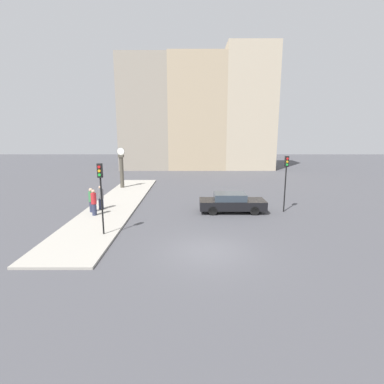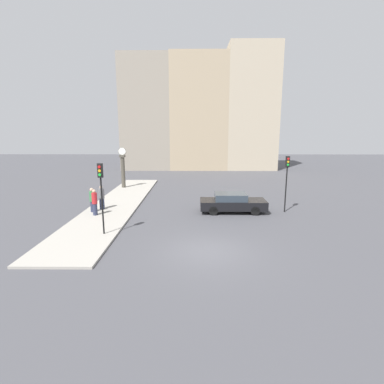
{
  "view_description": "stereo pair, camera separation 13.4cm",
  "coord_description": "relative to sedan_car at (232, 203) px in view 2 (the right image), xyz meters",
  "views": [
    {
      "loc": [
        -0.77,
        -13.67,
        5.77
      ],
      "look_at": [
        -0.8,
        6.29,
        1.65
      ],
      "focal_mm": 28.0,
      "sensor_mm": 36.0,
      "label": 1
    },
    {
      "loc": [
        -0.63,
        -13.67,
        5.77
      ],
      "look_at": [
        -0.8,
        6.29,
        1.65
      ],
      "focal_mm": 28.0,
      "sensor_mm": 36.0,
      "label": 2
    }
  ],
  "objects": [
    {
      "name": "pedestrian_green_hoodie",
      "position": [
        -9.9,
        -0.43,
        0.28
      ],
      "size": [
        0.37,
        0.37,
        1.71
      ],
      "color": "#2D334C",
      "rests_on": "sidewalk_corner"
    },
    {
      "name": "building_row",
      "position": [
        -1.86,
        24.79,
        7.74
      ],
      "size": [
        22.79,
        5.0,
        17.79
      ],
      "color": "gray",
      "rests_on": "ground_plane"
    },
    {
      "name": "traffic_light_far",
      "position": [
        3.8,
        0.09,
        2.16
      ],
      "size": [
        0.26,
        0.24,
        4.01
      ],
      "color": "black",
      "rests_on": "ground_plane"
    },
    {
      "name": "pedestrian_red_top",
      "position": [
        -9.45,
        -1.28,
        0.31
      ],
      "size": [
        0.36,
        0.36,
        1.77
      ],
      "color": "#2D334C",
      "rests_on": "sidewalk_corner"
    },
    {
      "name": "sidewalk_corner",
      "position": [
        -8.83,
        2.13,
        -0.64
      ],
      "size": [
        3.59,
        22.59,
        0.12
      ],
      "primitive_type": "cube",
      "color": "#A39E93",
      "rests_on": "ground_plane"
    },
    {
      "name": "traffic_light_near",
      "position": [
        -7.75,
        -5.02,
        2.22
      ],
      "size": [
        0.26,
        0.24,
        3.93
      ],
      "color": "black",
      "rests_on": "sidewalk_corner"
    },
    {
      "name": "sedan_car",
      "position": [
        0.0,
        0.0,
        0.0
      ],
      "size": [
        4.66,
        1.88,
        1.38
      ],
      "color": "black",
      "rests_on": "ground_plane"
    },
    {
      "name": "street_clock",
      "position": [
        -9.87,
        8.83,
        1.3
      ],
      "size": [
        0.78,
        0.5,
        4.01
      ],
      "color": "#4C473D",
      "rests_on": "sidewalk_corner"
    },
    {
      "name": "pedestrian_grey_jacket",
      "position": [
        -9.48,
        0.36,
        0.27
      ],
      "size": [
        0.41,
        0.41,
        1.73
      ],
      "color": "#2D334C",
      "rests_on": "sidewalk_corner"
    },
    {
      "name": "ground_plane",
      "position": [
        -2.07,
        -7.16,
        -0.7
      ],
      "size": [
        120.0,
        120.0,
        0.0
      ],
      "primitive_type": "plane",
      "color": "#47474C"
    }
  ]
}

